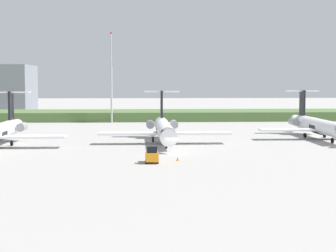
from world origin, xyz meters
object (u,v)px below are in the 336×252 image
(regional_jet_fourth, at_px, (318,125))
(safety_cone_mid_marker, at_px, (178,159))
(baggage_tug, at_px, (152,155))
(safety_cone_front_marker, at_px, (149,158))
(antenna_mast, at_px, (111,85))
(regional_jet_third, at_px, (164,129))

(regional_jet_fourth, xyz_separation_m, safety_cone_mid_marker, (-28.56, -28.35, -2.26))
(baggage_tug, xyz_separation_m, safety_cone_mid_marker, (3.58, 1.80, -0.73))
(safety_cone_front_marker, bearing_deg, antenna_mast, 96.72)
(regional_jet_third, xyz_separation_m, baggage_tug, (-2.76, -24.21, -1.53))
(safety_cone_front_marker, height_order, safety_cone_mid_marker, same)
(regional_jet_third, height_order, safety_cone_mid_marker, regional_jet_third)
(regional_jet_fourth, xyz_separation_m, safety_cone_front_marker, (-32.45, -27.53, -2.26))
(regional_jet_third, xyz_separation_m, antenna_mast, (-11.42, 49.26, 7.23))
(regional_jet_fourth, distance_m, safety_cone_front_marker, 42.61)
(baggage_tug, distance_m, safety_cone_front_marker, 2.75)
(baggage_tug, bearing_deg, safety_cone_mid_marker, 26.77)
(antenna_mast, height_order, safety_cone_mid_marker, antenna_mast)
(regional_jet_fourth, relative_size, baggage_tug, 9.69)
(regional_jet_third, distance_m, regional_jet_fourth, 29.97)
(antenna_mast, height_order, baggage_tug, antenna_mast)
(regional_jet_third, xyz_separation_m, safety_cone_front_marker, (-3.07, -21.58, -2.26))
(antenna_mast, distance_m, safety_cone_front_marker, 71.95)
(safety_cone_mid_marker, bearing_deg, safety_cone_front_marker, 168.00)
(antenna_mast, relative_size, safety_cone_front_marker, 42.82)
(regional_jet_fourth, height_order, baggage_tug, regional_jet_fourth)
(regional_jet_fourth, bearing_deg, baggage_tug, -136.82)
(regional_jet_third, relative_size, safety_cone_mid_marker, 56.36)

